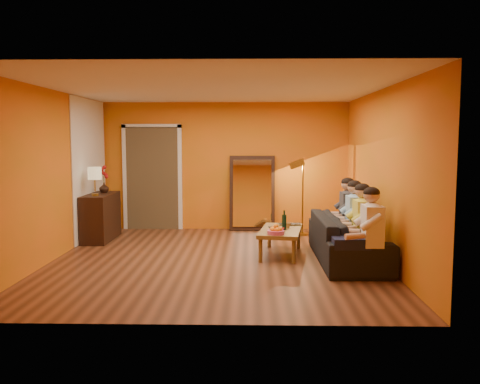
{
  "coord_description": "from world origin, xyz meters",
  "views": [
    {
      "loc": [
        0.53,
        -7.64,
        1.84
      ],
      "look_at": [
        0.35,
        0.5,
        1.0
      ],
      "focal_mm": 38.0,
      "sensor_mm": 36.0,
      "label": 1
    }
  ],
  "objects_px": {
    "coffee_table": "(281,242)",
    "floor_lamp": "(303,198)",
    "mirror_frame": "(252,193)",
    "dog": "(354,244)",
    "vase": "(104,188)",
    "tumbler": "(288,225)",
    "laptop": "(290,225)",
    "person_mid_left": "(363,226)",
    "wine_bottle": "(284,220)",
    "sofa": "(347,238)",
    "person_far_left": "(372,233)",
    "table_lamp": "(95,181)",
    "person_far_right": "(348,215)",
    "sideboard": "(101,217)",
    "person_mid_right": "(355,220)"
  },
  "relations": [
    {
      "from": "vase",
      "to": "coffee_table",
      "type": "bearing_deg",
      "value": -23.96
    },
    {
      "from": "tumbler",
      "to": "vase",
      "type": "distance_m",
      "value": 3.65
    },
    {
      "from": "mirror_frame",
      "to": "person_mid_right",
      "type": "relative_size",
      "value": 1.25
    },
    {
      "from": "person_far_left",
      "to": "laptop",
      "type": "height_order",
      "value": "person_far_left"
    },
    {
      "from": "coffee_table",
      "to": "tumbler",
      "type": "bearing_deg",
      "value": 53.9
    },
    {
      "from": "mirror_frame",
      "to": "dog",
      "type": "height_order",
      "value": "mirror_frame"
    },
    {
      "from": "person_far_right",
      "to": "person_far_left",
      "type": "bearing_deg",
      "value": -90.0
    },
    {
      "from": "floor_lamp",
      "to": "vase",
      "type": "bearing_deg",
      "value": -174.77
    },
    {
      "from": "person_mid_left",
      "to": "vase",
      "type": "height_order",
      "value": "person_mid_left"
    },
    {
      "from": "sofa",
      "to": "vase",
      "type": "relative_size",
      "value": 12.51
    },
    {
      "from": "coffee_table",
      "to": "floor_lamp",
      "type": "distance_m",
      "value": 1.87
    },
    {
      "from": "person_far_left",
      "to": "coffee_table",
      "type": "bearing_deg",
      "value": 129.8
    },
    {
      "from": "sideboard",
      "to": "vase",
      "type": "bearing_deg",
      "value": 90.0
    },
    {
      "from": "floor_lamp",
      "to": "person_far_right",
      "type": "relative_size",
      "value": 1.18
    },
    {
      "from": "person_far_left",
      "to": "mirror_frame",
      "type": "bearing_deg",
      "value": 113.56
    },
    {
      "from": "dog",
      "to": "laptop",
      "type": "distance_m",
      "value": 1.32
    },
    {
      "from": "coffee_table",
      "to": "person_far_left",
      "type": "height_order",
      "value": "person_far_left"
    },
    {
      "from": "coffee_table",
      "to": "person_far_left",
      "type": "distance_m",
      "value": 1.8
    },
    {
      "from": "table_lamp",
      "to": "vase",
      "type": "height_order",
      "value": "table_lamp"
    },
    {
      "from": "coffee_table",
      "to": "vase",
      "type": "height_order",
      "value": "vase"
    },
    {
      "from": "person_mid_right",
      "to": "table_lamp",
      "type": "bearing_deg",
      "value": 165.35
    },
    {
      "from": "dog",
      "to": "mirror_frame",
      "type": "bearing_deg",
      "value": 98.04
    },
    {
      "from": "mirror_frame",
      "to": "person_mid_left",
      "type": "height_order",
      "value": "mirror_frame"
    },
    {
      "from": "mirror_frame",
      "to": "table_lamp",
      "type": "xyz_separation_m",
      "value": [
        -2.79,
        -1.38,
        0.34
      ]
    },
    {
      "from": "person_mid_right",
      "to": "tumbler",
      "type": "distance_m",
      "value": 1.08
    },
    {
      "from": "person_mid_left",
      "to": "wine_bottle",
      "type": "bearing_deg",
      "value": 145.08
    },
    {
      "from": "person_far_left",
      "to": "wine_bottle",
      "type": "distance_m",
      "value": 1.69
    },
    {
      "from": "vase",
      "to": "person_far_right",
      "type": "bearing_deg",
      "value": -14.65
    },
    {
      "from": "floor_lamp",
      "to": "laptop",
      "type": "bearing_deg",
      "value": -102.87
    },
    {
      "from": "dog",
      "to": "person_mid_left",
      "type": "xyz_separation_m",
      "value": [
        0.1,
        -0.14,
        0.29
      ]
    },
    {
      "from": "dog",
      "to": "vase",
      "type": "bearing_deg",
      "value": 135.02
    },
    {
      "from": "tumbler",
      "to": "vase",
      "type": "xyz_separation_m",
      "value": [
        -3.36,
        1.32,
        0.48
      ]
    },
    {
      "from": "person_far_right",
      "to": "coffee_table",
      "type": "bearing_deg",
      "value": -165.12
    },
    {
      "from": "table_lamp",
      "to": "person_far_right",
      "type": "relative_size",
      "value": 0.42
    },
    {
      "from": "coffee_table",
      "to": "floor_lamp",
      "type": "bearing_deg",
      "value": 82.13
    },
    {
      "from": "sofa",
      "to": "coffee_table",
      "type": "relative_size",
      "value": 1.92
    },
    {
      "from": "coffee_table",
      "to": "wine_bottle",
      "type": "distance_m",
      "value": 0.37
    },
    {
      "from": "sofa",
      "to": "person_far_left",
      "type": "xyz_separation_m",
      "value": [
        0.13,
        -1.0,
        0.27
      ]
    },
    {
      "from": "person_mid_left",
      "to": "wine_bottle",
      "type": "height_order",
      "value": "person_mid_left"
    },
    {
      "from": "coffee_table",
      "to": "person_mid_left",
      "type": "height_order",
      "value": "person_mid_left"
    },
    {
      "from": "dog",
      "to": "laptop",
      "type": "relative_size",
      "value": 1.72
    },
    {
      "from": "coffee_table",
      "to": "person_far_right",
      "type": "relative_size",
      "value": 1.0
    },
    {
      "from": "table_lamp",
      "to": "person_far_right",
      "type": "xyz_separation_m",
      "value": [
        4.37,
        -0.59,
        -0.49
      ]
    },
    {
      "from": "sideboard",
      "to": "laptop",
      "type": "bearing_deg",
      "value": -13.81
    },
    {
      "from": "floor_lamp",
      "to": "person_mid_right",
      "type": "distance_m",
      "value": 2.07
    },
    {
      "from": "dog",
      "to": "person_far_right",
      "type": "xyz_separation_m",
      "value": [
        0.1,
        0.96,
        0.29
      ]
    },
    {
      "from": "vase",
      "to": "table_lamp",
      "type": "bearing_deg",
      "value": -90.0
    },
    {
      "from": "wine_bottle",
      "to": "vase",
      "type": "relative_size",
      "value": 1.66
    },
    {
      "from": "sideboard",
      "to": "person_far_right",
      "type": "bearing_deg",
      "value": -11.55
    },
    {
      "from": "person_mid_left",
      "to": "wine_bottle",
      "type": "relative_size",
      "value": 3.94
    }
  ]
}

